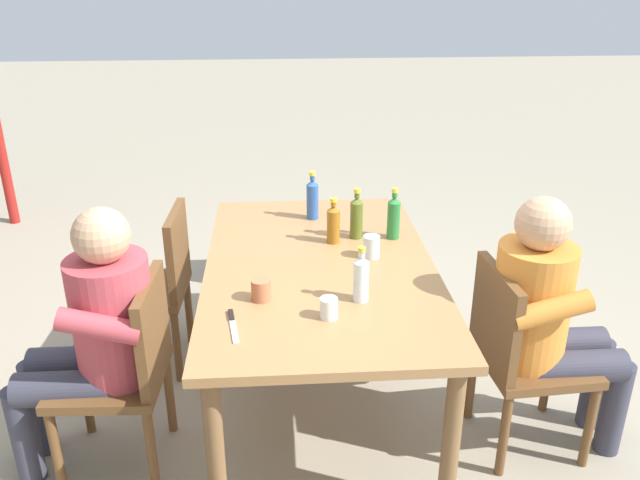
% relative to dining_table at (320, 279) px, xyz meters
% --- Properties ---
extents(ground_plane, '(24.00, 24.00, 0.00)m').
position_rel_dining_table_xyz_m(ground_plane, '(0.00, 0.00, -0.66)').
color(ground_plane, gray).
extents(dining_table, '(1.71, 1.04, 0.74)m').
position_rel_dining_table_xyz_m(dining_table, '(0.00, 0.00, 0.00)').
color(dining_table, '#A37547').
rests_on(dining_table, ground_plane).
extents(chair_far_left, '(0.46, 0.46, 0.87)m').
position_rel_dining_table_xyz_m(chair_far_left, '(-0.39, 0.82, -0.17)').
color(chair_far_left, brown).
rests_on(chair_far_left, ground_plane).
extents(chair_near_left, '(0.47, 0.47, 0.87)m').
position_rel_dining_table_xyz_m(chair_near_left, '(-0.39, -0.82, -0.17)').
color(chair_near_left, brown).
rests_on(chair_near_left, ground_plane).
extents(chair_far_right, '(0.46, 0.46, 0.87)m').
position_rel_dining_table_xyz_m(chair_far_right, '(0.38, 0.82, -0.17)').
color(chair_far_right, brown).
rests_on(chair_far_right, ground_plane).
extents(person_in_white_shirt, '(0.47, 0.61, 1.18)m').
position_rel_dining_table_xyz_m(person_in_white_shirt, '(-0.38, 0.93, -0.00)').
color(person_in_white_shirt, '#B7424C').
rests_on(person_in_white_shirt, ground_plane).
extents(person_in_plaid_shirt, '(0.47, 0.61, 1.18)m').
position_rel_dining_table_xyz_m(person_in_plaid_shirt, '(-0.38, -0.93, -0.00)').
color(person_in_plaid_shirt, orange).
rests_on(person_in_plaid_shirt, ground_plane).
extents(bottle_blue, '(0.06, 0.06, 0.26)m').
position_rel_dining_table_xyz_m(bottle_blue, '(0.57, -0.00, 0.19)').
color(bottle_blue, '#2D56A3').
rests_on(bottle_blue, dining_table).
extents(bottle_amber, '(0.06, 0.06, 0.23)m').
position_rel_dining_table_xyz_m(bottle_amber, '(0.24, -0.08, 0.18)').
color(bottle_amber, '#996019').
rests_on(bottle_amber, dining_table).
extents(bottle_clear, '(0.06, 0.06, 0.24)m').
position_rel_dining_table_xyz_m(bottle_clear, '(-0.35, -0.14, 0.18)').
color(bottle_clear, white).
rests_on(bottle_clear, dining_table).
extents(bottle_green, '(0.06, 0.06, 0.26)m').
position_rel_dining_table_xyz_m(bottle_green, '(0.28, -0.39, 0.19)').
color(bottle_green, '#287A38').
rests_on(bottle_green, dining_table).
extents(bottle_olive, '(0.06, 0.06, 0.26)m').
position_rel_dining_table_xyz_m(bottle_olive, '(0.30, -0.20, 0.19)').
color(bottle_olive, '#566623').
rests_on(bottle_olive, dining_table).
extents(cup_glass, '(0.08, 0.08, 0.11)m').
position_rel_dining_table_xyz_m(cup_glass, '(0.06, -0.24, 0.13)').
color(cup_glass, silver).
rests_on(cup_glass, dining_table).
extents(cup_terracotta, '(0.08, 0.08, 0.09)m').
position_rel_dining_table_xyz_m(cup_terracotta, '(-0.32, 0.26, 0.12)').
color(cup_terracotta, '#BC6B47').
rests_on(cup_terracotta, dining_table).
extents(cup_white, '(0.07, 0.07, 0.08)m').
position_rel_dining_table_xyz_m(cup_white, '(-0.48, 0.00, 0.12)').
color(cup_white, white).
rests_on(cup_white, dining_table).
extents(table_knife, '(0.24, 0.06, 0.01)m').
position_rel_dining_table_xyz_m(table_knife, '(-0.51, 0.37, 0.08)').
color(table_knife, silver).
rests_on(table_knife, dining_table).
extents(backpack_by_far_side, '(0.32, 0.26, 0.39)m').
position_rel_dining_table_xyz_m(backpack_by_far_side, '(1.35, 0.36, -0.47)').
color(backpack_by_far_side, black).
rests_on(backpack_by_far_side, ground_plane).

